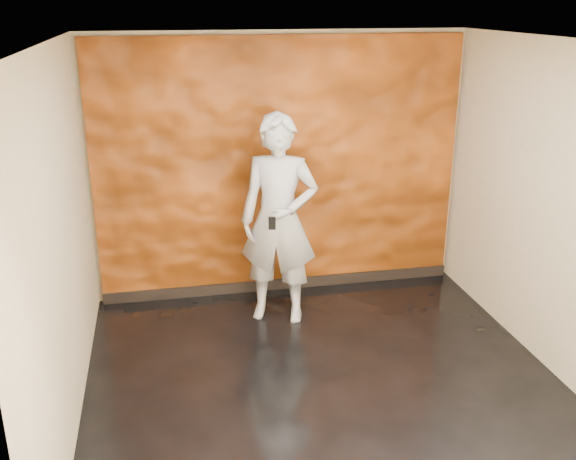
% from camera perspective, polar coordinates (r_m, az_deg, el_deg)
% --- Properties ---
extents(room, '(4.02, 4.02, 2.81)m').
position_cam_1_polar(room, '(5.01, 3.58, 0.15)').
color(room, black).
rests_on(room, ground).
extents(feature_wall, '(3.90, 0.06, 2.75)m').
position_cam_1_polar(feature_wall, '(6.85, -0.66, 5.43)').
color(feature_wall, '#C05616').
rests_on(feature_wall, ground).
extents(baseboard, '(3.90, 0.04, 0.12)m').
position_cam_1_polar(baseboard, '(7.25, -0.56, -4.80)').
color(baseboard, black).
rests_on(baseboard, ground).
extents(man, '(0.89, 0.73, 2.09)m').
position_cam_1_polar(man, '(6.28, -0.80, 0.90)').
color(man, '#9397A1').
rests_on(man, ground).
extents(phone, '(0.07, 0.03, 0.13)m').
position_cam_1_polar(phone, '(6.00, -1.42, 0.61)').
color(phone, black).
rests_on(phone, man).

